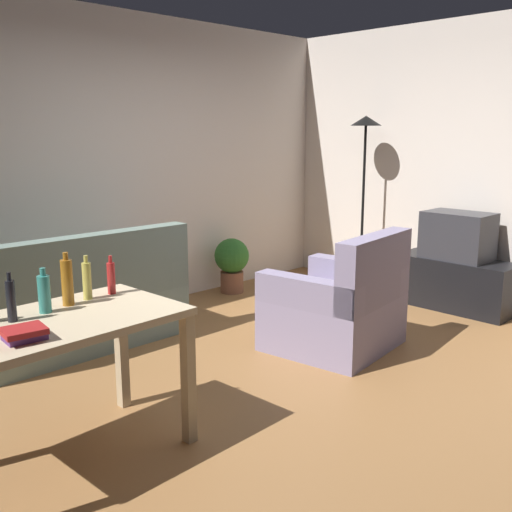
{
  "coord_description": "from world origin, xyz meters",
  "views": [
    {
      "loc": [
        -2.9,
        -2.55,
        1.66
      ],
      "look_at": [
        0.1,
        0.5,
        0.75
      ],
      "focal_mm": 41.44,
      "sensor_mm": 36.0,
      "label": 1
    }
  ],
  "objects_px": {
    "potted_plant": "(232,261)",
    "bottle_red": "(111,277)",
    "torchiere_lamp": "(365,155)",
    "bottle_amber": "(67,282)",
    "tv_stand": "(454,283)",
    "desk": "(58,340)",
    "armchair": "(340,308)",
    "tv": "(458,236)",
    "book_stack": "(24,333)",
    "couch": "(77,307)",
    "bottle_tall": "(44,293)",
    "bottle_squat": "(87,280)",
    "bottle_dark": "(11,300)"
  },
  "relations": [
    {
      "from": "bottle_tall",
      "to": "bottle_dark",
      "type": "bearing_deg",
      "value": -171.39
    },
    {
      "from": "tv_stand",
      "to": "bottle_squat",
      "type": "bearing_deg",
      "value": 85.32
    },
    {
      "from": "desk",
      "to": "potted_plant",
      "type": "bearing_deg",
      "value": 30.74
    },
    {
      "from": "tv",
      "to": "book_stack",
      "type": "relative_size",
      "value": 3.09
    },
    {
      "from": "tv_stand",
      "to": "bottle_dark",
      "type": "relative_size",
      "value": 4.53
    },
    {
      "from": "potted_plant",
      "to": "desk",
      "type": "bearing_deg",
      "value": -147.04
    },
    {
      "from": "tv_stand",
      "to": "bottle_amber",
      "type": "height_order",
      "value": "bottle_amber"
    },
    {
      "from": "torchiere_lamp",
      "to": "armchair",
      "type": "bearing_deg",
      "value": -149.33
    },
    {
      "from": "couch",
      "to": "tv_stand",
      "type": "xyz_separation_m",
      "value": [
        3.04,
        -1.59,
        -0.07
      ]
    },
    {
      "from": "desk",
      "to": "book_stack",
      "type": "relative_size",
      "value": 6.32
    },
    {
      "from": "bottle_amber",
      "to": "torchiere_lamp",
      "type": "bearing_deg",
      "value": 12.14
    },
    {
      "from": "potted_plant",
      "to": "bottle_red",
      "type": "relative_size",
      "value": 2.61
    },
    {
      "from": "tv",
      "to": "armchair",
      "type": "xyz_separation_m",
      "value": [
        -1.63,
        0.11,
        -0.38
      ]
    },
    {
      "from": "torchiere_lamp",
      "to": "bottle_amber",
      "type": "height_order",
      "value": "torchiere_lamp"
    },
    {
      "from": "bottle_dark",
      "to": "desk",
      "type": "bearing_deg",
      "value": -32.98
    },
    {
      "from": "couch",
      "to": "bottle_squat",
      "type": "distance_m",
      "value": 1.52
    },
    {
      "from": "tv_stand",
      "to": "bottle_tall",
      "type": "distance_m",
      "value": 3.96
    },
    {
      "from": "tv_stand",
      "to": "tv",
      "type": "relative_size",
      "value": 1.83
    },
    {
      "from": "bottle_tall",
      "to": "torchiere_lamp",
      "type": "bearing_deg",
      "value": 12.25
    },
    {
      "from": "book_stack",
      "to": "bottle_amber",
      "type": "bearing_deg",
      "value": 42.6
    },
    {
      "from": "armchair",
      "to": "potted_plant",
      "type": "bearing_deg",
      "value": -113.49
    },
    {
      "from": "torchiere_lamp",
      "to": "armchair",
      "type": "relative_size",
      "value": 1.8
    },
    {
      "from": "tv_stand",
      "to": "bottle_squat",
      "type": "distance_m",
      "value": 3.7
    },
    {
      "from": "couch",
      "to": "book_stack",
      "type": "relative_size",
      "value": 8.48
    },
    {
      "from": "potted_plant",
      "to": "couch",
      "type": "bearing_deg",
      "value": -170.73
    },
    {
      "from": "tv_stand",
      "to": "bottle_red",
      "type": "distance_m",
      "value": 3.54
    },
    {
      "from": "tv_stand",
      "to": "desk",
      "type": "xyz_separation_m",
      "value": [
        -3.91,
        0.09,
        0.41
      ]
    },
    {
      "from": "potted_plant",
      "to": "bottle_dark",
      "type": "height_order",
      "value": "bottle_dark"
    },
    {
      "from": "couch",
      "to": "torchiere_lamp",
      "type": "distance_m",
      "value": 3.27
    },
    {
      "from": "armchair",
      "to": "bottle_dark",
      "type": "height_order",
      "value": "bottle_dark"
    },
    {
      "from": "desk",
      "to": "bottle_amber",
      "type": "height_order",
      "value": "bottle_amber"
    },
    {
      "from": "potted_plant",
      "to": "bottle_squat",
      "type": "relative_size",
      "value": 2.35
    },
    {
      "from": "bottle_tall",
      "to": "bottle_amber",
      "type": "height_order",
      "value": "bottle_amber"
    },
    {
      "from": "desk",
      "to": "bottle_squat",
      "type": "height_order",
      "value": "bottle_squat"
    },
    {
      "from": "bottle_tall",
      "to": "bottle_squat",
      "type": "height_order",
      "value": "bottle_squat"
    },
    {
      "from": "desk",
      "to": "armchair",
      "type": "height_order",
      "value": "armchair"
    },
    {
      "from": "tv_stand",
      "to": "tv",
      "type": "xyz_separation_m",
      "value": [
        0.0,
        -0.0,
        0.46
      ]
    },
    {
      "from": "bottle_tall",
      "to": "desk",
      "type": "bearing_deg",
      "value": -93.41
    },
    {
      "from": "tv_stand",
      "to": "bottle_amber",
      "type": "relative_size",
      "value": 3.89
    },
    {
      "from": "tv_stand",
      "to": "potted_plant",
      "type": "bearing_deg",
      "value": 30.7
    },
    {
      "from": "couch",
      "to": "bottle_tall",
      "type": "height_order",
      "value": "bottle_tall"
    },
    {
      "from": "armchair",
      "to": "bottle_squat",
      "type": "xyz_separation_m",
      "value": [
        -2.0,
        0.19,
        0.55
      ]
    },
    {
      "from": "torchiere_lamp",
      "to": "bottle_red",
      "type": "height_order",
      "value": "torchiere_lamp"
    },
    {
      "from": "couch",
      "to": "bottle_amber",
      "type": "distance_m",
      "value": 1.61
    },
    {
      "from": "desk",
      "to": "bottle_amber",
      "type": "bearing_deg",
      "value": 46.7
    },
    {
      "from": "tv_stand",
      "to": "couch",
      "type": "bearing_deg",
      "value": 62.46
    },
    {
      "from": "torchiere_lamp",
      "to": "desk",
      "type": "relative_size",
      "value": 1.48
    },
    {
      "from": "torchiere_lamp",
      "to": "bottle_tall",
      "type": "relative_size",
      "value": 7.86
    },
    {
      "from": "couch",
      "to": "tv",
      "type": "height_order",
      "value": "same"
    },
    {
      "from": "bottle_tall",
      "to": "bottle_amber",
      "type": "distance_m",
      "value": 0.15
    }
  ]
}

